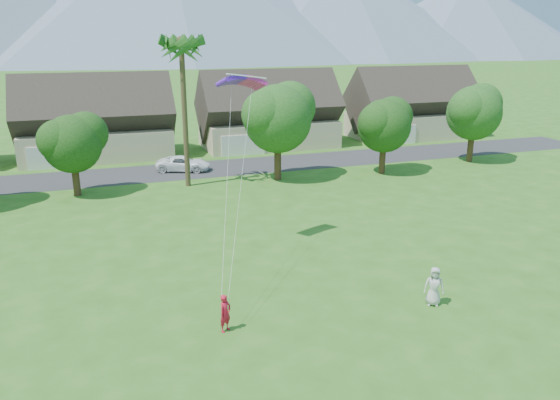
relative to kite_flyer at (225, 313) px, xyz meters
name	(u,v)px	position (x,y,z in m)	size (l,w,h in m)	color
ground	(361,358)	(4.64, -3.88, -0.86)	(500.00, 500.00, 0.00)	#2D6019
street	(199,170)	(4.64, 30.12, -0.85)	(90.00, 7.00, 0.01)	#2D2D30
kite_flyer	(225,313)	(0.00, 0.00, 0.00)	(0.63, 0.41, 1.72)	red
watcher	(434,286)	(10.02, -0.88, 0.10)	(0.94, 0.61, 1.93)	beige
parked_car	(183,164)	(3.16, 30.12, -0.15)	(2.34, 5.07, 1.41)	white
houses_row	(186,121)	(5.13, 39.11, 2.58)	(72.75, 8.19, 8.86)	beige
tree_row	(197,130)	(3.50, 24.04, 4.03)	(62.27, 6.67, 8.45)	#47301C
fan_palm	(181,44)	(2.64, 24.62, 10.94)	(3.00, 3.00, 13.80)	#4C3D26
parafoil_kite	(242,80)	(3.56, 9.69, 9.17)	(3.17, 1.46, 0.50)	#5B19C2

